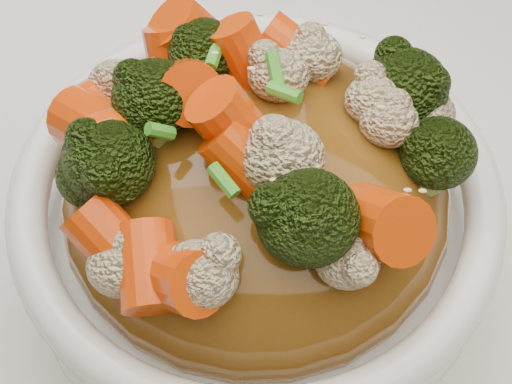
# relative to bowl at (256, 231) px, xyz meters

# --- Properties ---
(tablecloth) EXTENTS (1.20, 0.80, 0.04)m
(tablecloth) POSITION_rel_bowl_xyz_m (0.02, 0.05, -0.07)
(tablecloth) COLOR white
(tablecloth) RESTS_ON dining_table
(bowl) EXTENTS (0.31, 0.31, 0.09)m
(bowl) POSITION_rel_bowl_xyz_m (0.00, 0.00, 0.00)
(bowl) COLOR white
(bowl) RESTS_ON tablecloth
(sauce_base) EXTENTS (0.25, 0.25, 0.10)m
(sauce_base) POSITION_rel_bowl_xyz_m (0.00, 0.00, 0.03)
(sauce_base) COLOR brown
(sauce_base) RESTS_ON bowl
(carrots) EXTENTS (0.25, 0.25, 0.05)m
(carrots) POSITION_rel_bowl_xyz_m (0.00, 0.00, 0.10)
(carrots) COLOR #DA4107
(carrots) RESTS_ON sauce_base
(broccoli) EXTENTS (0.25, 0.25, 0.05)m
(broccoli) POSITION_rel_bowl_xyz_m (0.00, 0.00, 0.10)
(broccoli) COLOR black
(broccoli) RESTS_ON sauce_base
(cauliflower) EXTENTS (0.25, 0.25, 0.04)m
(cauliflower) POSITION_rel_bowl_xyz_m (0.00, 0.00, 0.10)
(cauliflower) COLOR beige
(cauliflower) RESTS_ON sauce_base
(scallions) EXTENTS (0.19, 0.19, 0.02)m
(scallions) POSITION_rel_bowl_xyz_m (-0.00, -0.00, 0.10)
(scallions) COLOR #389121
(scallions) RESTS_ON sauce_base
(sesame_seeds) EXTENTS (0.22, 0.22, 0.01)m
(sesame_seeds) POSITION_rel_bowl_xyz_m (-0.00, -0.00, 0.10)
(sesame_seeds) COLOR beige
(sesame_seeds) RESTS_ON sauce_base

